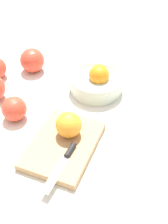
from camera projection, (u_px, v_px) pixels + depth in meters
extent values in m
plane|color=silver|center=(42.00, 113.00, 0.89)|extent=(2.40, 2.40, 0.00)
cylinder|color=beige|center=(96.00, 84.00, 0.96)|extent=(0.16, 0.16, 0.05)
torus|color=beige|center=(96.00, 78.00, 0.94)|extent=(0.17, 0.17, 0.02)
sphere|color=orange|center=(99.00, 75.00, 0.93)|extent=(0.06, 0.06, 0.06)
cube|color=tan|center=(63.00, 145.00, 0.79)|extent=(0.26, 0.21, 0.02)
sphere|color=orange|center=(69.00, 125.00, 0.78)|extent=(0.07, 0.07, 0.07)
cube|color=silver|center=(56.00, 175.00, 0.70)|extent=(0.11, 0.05, 0.00)
cylinder|color=black|center=(70.00, 150.00, 0.75)|extent=(0.05, 0.03, 0.01)
sphere|color=#D6422D|center=(14.00, 109.00, 0.85)|extent=(0.07, 0.07, 0.07)
sphere|color=#D6422D|center=(32.00, 60.00, 1.03)|extent=(0.08, 0.08, 0.08)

